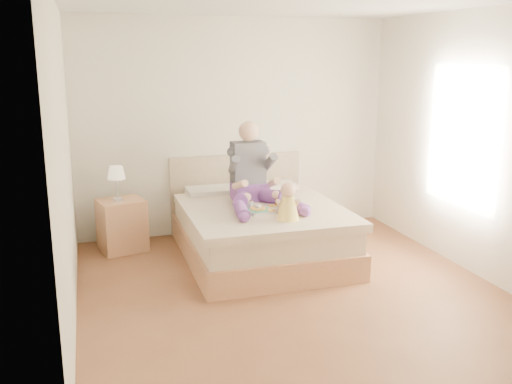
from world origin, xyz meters
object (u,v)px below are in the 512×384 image
object	(u,v)px
tray	(265,208)
baby	(288,205)
bed	(258,228)
nightstand	(122,225)
adult	(253,179)

from	to	relation	value
tray	baby	distance (m)	0.42
bed	tray	bearing A→B (deg)	-93.62
nightstand	adult	size ratio (longest dim) A/B	0.55
tray	baby	size ratio (longest dim) A/B	1.19
bed	adult	world-z (taller)	adult
bed	baby	xyz separation A→B (m)	(0.09, -0.72, 0.45)
nightstand	baby	size ratio (longest dim) A/B	1.58
bed	baby	bearing A→B (deg)	-82.53
nightstand	adult	distance (m)	1.65
adult	tray	world-z (taller)	adult
nightstand	tray	bearing A→B (deg)	-46.91
adult	baby	bearing A→B (deg)	-80.91
tray	baby	bearing A→B (deg)	-79.46
nightstand	baby	bearing A→B (deg)	-54.22
nightstand	baby	world-z (taller)	baby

